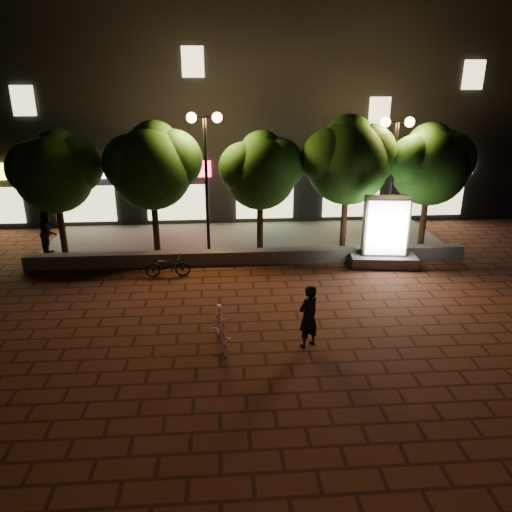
{
  "coord_description": "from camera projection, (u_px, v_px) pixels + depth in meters",
  "views": [
    {
      "loc": [
        -0.98,
        -12.71,
        6.47
      ],
      "look_at": [
        0.06,
        1.5,
        1.19
      ],
      "focal_mm": 34.26,
      "sensor_mm": 36.0,
      "label": 1
    }
  ],
  "objects": [
    {
      "name": "scooter_pink",
      "position": [
        221.0,
        329.0,
        12.23
      ],
      "size": [
        0.73,
        1.75,
        1.02
      ],
      "primitive_type": "imported",
      "rotation": [
        0.0,
        0.0,
        0.15
      ],
      "color": "#EF9DBD",
      "rests_on": "ground"
    },
    {
      "name": "building_block",
      "position": [
        238.0,
        107.0,
        24.61
      ],
      "size": [
        28.0,
        8.12,
        11.3
      ],
      "color": "black",
      "rests_on": "ground"
    },
    {
      "name": "street_lamp_left",
      "position": [
        205.0,
        148.0,
        17.56
      ],
      "size": [
        1.26,
        0.36,
        5.18
      ],
      "color": "black",
      "rests_on": "sidewalk"
    },
    {
      "name": "tree_far_right",
      "position": [
        431.0,
        162.0,
        18.62
      ],
      "size": [
        3.48,
        2.9,
        4.76
      ],
      "color": "black",
      "rests_on": "sidewalk"
    },
    {
      "name": "tree_left",
      "position": [
        153.0,
        163.0,
        17.87
      ],
      "size": [
        3.6,
        3.0,
        4.89
      ],
      "color": "black",
      "rests_on": "sidewalk"
    },
    {
      "name": "retaining_wall",
      "position": [
        249.0,
        257.0,
        17.85
      ],
      "size": [
        16.0,
        0.45,
        0.5
      ],
      "primitive_type": "cube",
      "color": "slate",
      "rests_on": "ground"
    },
    {
      "name": "ground",
      "position": [
        258.0,
        312.0,
        14.2
      ],
      "size": [
        80.0,
        80.0,
        0.0
      ],
      "primitive_type": "plane",
      "color": "#522719",
      "rests_on": "ground"
    },
    {
      "name": "tree_right",
      "position": [
        349.0,
        158.0,
        18.33
      ],
      "size": [
        3.72,
        3.1,
        5.07
      ],
      "color": "black",
      "rests_on": "sidewalk"
    },
    {
      "name": "sidewalk",
      "position": [
        246.0,
        240.0,
        20.26
      ],
      "size": [
        16.0,
        5.0,
        0.08
      ],
      "primitive_type": "cube",
      "color": "slate",
      "rests_on": "ground"
    },
    {
      "name": "rider",
      "position": [
        308.0,
        316.0,
        12.15
      ],
      "size": [
        0.73,
        0.67,
        1.67
      ],
      "primitive_type": "imported",
      "rotation": [
        0.0,
        0.0,
        3.72
      ],
      "color": "black",
      "rests_on": "ground"
    },
    {
      "name": "ad_kiosk",
      "position": [
        384.0,
        238.0,
        17.44
      ],
      "size": [
        2.45,
        1.43,
        2.53
      ],
      "color": "slate",
      "rests_on": "ground"
    },
    {
      "name": "street_lamp_right",
      "position": [
        395.0,
        150.0,
        18.08
      ],
      "size": [
        1.26,
        0.36,
        4.98
      ],
      "color": "black",
      "rests_on": "sidewalk"
    },
    {
      "name": "pedestrian",
      "position": [
        48.0,
        232.0,
        18.35
      ],
      "size": [
        0.71,
        0.88,
        1.71
      ],
      "primitive_type": "imported",
      "rotation": [
        0.0,
        0.0,
        1.65
      ],
      "color": "black",
      "rests_on": "sidewalk"
    },
    {
      "name": "tree_far_left",
      "position": [
        55.0,
        169.0,
        17.69
      ],
      "size": [
        3.36,
        2.8,
        4.63
      ],
      "color": "black",
      "rests_on": "sidewalk"
    },
    {
      "name": "scooter_parked",
      "position": [
        168.0,
        266.0,
        16.59
      ],
      "size": [
        1.53,
        0.55,
        0.8
      ],
      "primitive_type": "imported",
      "rotation": [
        0.0,
        0.0,
        1.58
      ],
      "color": "black",
      "rests_on": "ground"
    },
    {
      "name": "tree_mid",
      "position": [
        261.0,
        168.0,
        18.23
      ],
      "size": [
        3.24,
        2.7,
        4.5
      ],
      "color": "black",
      "rests_on": "sidewalk"
    }
  ]
}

